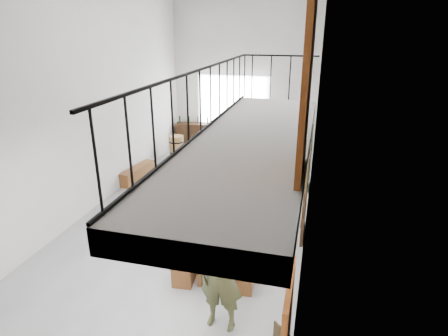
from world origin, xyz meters
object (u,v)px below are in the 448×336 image
(serving_counter, at_px, (199,135))
(bicycle_near, at_px, (258,141))
(side_bench, at_px, (138,173))
(oak_barrel, at_px, (177,147))
(host_standing, at_px, (222,275))
(bench_inner, at_px, (196,244))
(tasting_table, at_px, (224,229))

(serving_counter, bearing_deg, bicycle_near, -13.97)
(side_bench, xyz_separation_m, bicycle_near, (3.18, 3.60, 0.24))
(oak_barrel, height_order, host_standing, host_standing)
(host_standing, bearing_deg, serving_counter, 113.67)
(bench_inner, relative_size, oak_barrel, 2.84)
(tasting_table, xyz_separation_m, bicycle_near, (-0.53, 7.12, -0.25))
(bench_inner, distance_m, side_bench, 4.66)
(side_bench, relative_size, serving_counter, 0.85)
(serving_counter, xyz_separation_m, host_standing, (3.36, -9.12, 0.47))
(side_bench, bearing_deg, oak_barrel, 80.52)
(side_bench, relative_size, host_standing, 0.80)
(tasting_table, bearing_deg, side_bench, 128.50)
(oak_barrel, distance_m, bicycle_near, 3.06)
(bench_inner, distance_m, oak_barrel, 6.43)
(bench_inner, distance_m, serving_counter, 7.70)
(side_bench, height_order, oak_barrel, oak_barrel)
(bench_inner, xyz_separation_m, bicycle_near, (0.10, 7.10, 0.19))
(tasting_table, bearing_deg, bench_inner, 170.38)
(tasting_table, height_order, bench_inner, tasting_table)
(bench_inner, xyz_separation_m, serving_counter, (-2.33, 7.33, 0.21))
(side_bench, bearing_deg, host_standing, -52.09)
(bicycle_near, bearing_deg, oak_barrel, 122.18)
(bench_inner, bearing_deg, host_standing, -64.34)
(serving_counter, bearing_deg, bench_inner, -80.92)
(host_standing, bearing_deg, oak_barrel, 119.43)
(bench_inner, xyz_separation_m, side_bench, (-3.08, 3.50, -0.05))
(tasting_table, relative_size, side_bench, 1.45)
(oak_barrel, bearing_deg, serving_counter, 76.47)
(tasting_table, relative_size, serving_counter, 1.23)
(tasting_table, bearing_deg, bicycle_near, 86.26)
(bench_inner, height_order, serving_counter, serving_counter)
(oak_barrel, bearing_deg, side_bench, -99.48)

